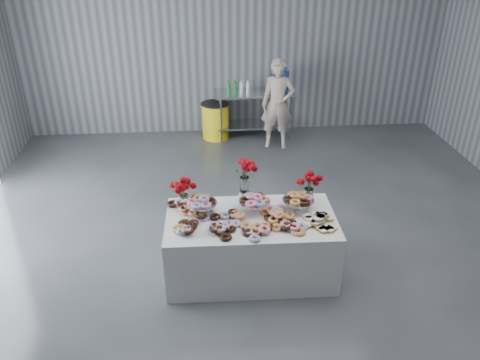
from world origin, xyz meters
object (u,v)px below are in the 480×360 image
object	(u,v)px
display_table	(251,245)
water_jug	(281,78)
trash_barrel	(215,121)
prep_table	(254,106)
person	(278,104)

from	to	relation	value
display_table	water_jug	xyz separation A→B (m)	(1.00, 4.12, 0.77)
display_table	trash_barrel	bearing A→B (deg)	93.41
trash_barrel	display_table	bearing A→B (deg)	-86.59
prep_table	display_table	bearing A→B (deg)	-96.99
display_table	prep_table	distance (m)	4.16
prep_table	trash_barrel	world-z (taller)	prep_table
water_jug	person	bearing A→B (deg)	-104.75
water_jug	person	distance (m)	0.62
water_jug	person	xyz separation A→B (m)	(-0.13, -0.50, -0.33)
prep_table	person	size ratio (longest dim) A/B	0.92
water_jug	trash_barrel	world-z (taller)	water_jug
water_jug	trash_barrel	size ratio (longest dim) A/B	0.79
display_table	prep_table	size ratio (longest dim) A/B	1.27
display_table	water_jug	world-z (taller)	water_jug
water_jug	trash_barrel	bearing A→B (deg)	180.00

